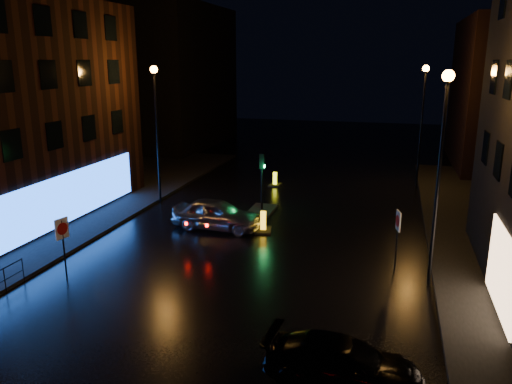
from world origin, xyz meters
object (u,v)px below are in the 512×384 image
at_px(bollard_near, 263,227).
at_px(traffic_signal, 262,203).
at_px(silver_hatchback, 217,214).
at_px(road_sign_left, 62,234).
at_px(dark_sedan, 343,363).
at_px(bollard_far, 275,183).
at_px(road_sign_right, 398,226).

bearing_deg(bollard_near, traffic_signal, 94.97).
relative_size(traffic_signal, bollard_near, 2.51).
distance_m(silver_hatchback, road_sign_left, 8.55).
bearing_deg(traffic_signal, bollard_near, -74.00).
relative_size(dark_sedan, road_sign_left, 1.69).
height_order(traffic_signal, road_sign_left, traffic_signal).
relative_size(dark_sedan, bollard_far, 3.85).
xyz_separation_m(silver_hatchback, road_sign_left, (-3.82, -7.57, 1.14)).
relative_size(traffic_signal, silver_hatchback, 0.73).
bearing_deg(road_sign_left, bollard_near, 64.78).
bearing_deg(traffic_signal, dark_sedan, -67.30).
relative_size(bollard_far, road_sign_right, 0.44).
xyz_separation_m(dark_sedan, bollard_near, (-5.35, 11.70, -0.40)).
relative_size(dark_sedan, road_sign_right, 1.71).
bearing_deg(road_sign_right, road_sign_left, 5.53).
xyz_separation_m(traffic_signal, bollard_far, (-0.70, 6.24, -0.29)).
xyz_separation_m(silver_hatchback, bollard_near, (2.48, 0.25, -0.57)).
distance_m(silver_hatchback, road_sign_right, 9.68).
xyz_separation_m(bollard_far, road_sign_left, (-4.60, -17.55, 1.73)).
bearing_deg(silver_hatchback, road_sign_right, -105.33).
bearing_deg(silver_hatchback, bollard_near, -82.12).
relative_size(silver_hatchback, bollard_far, 4.14).
height_order(traffic_signal, road_sign_right, traffic_signal).
distance_m(bollard_near, bollard_far, 9.87).
height_order(dark_sedan, road_sign_left, road_sign_left).
xyz_separation_m(dark_sedan, road_sign_left, (-11.65, 3.88, 1.30)).
distance_m(traffic_signal, bollard_near, 3.63).
bearing_deg(bollard_far, silver_hatchback, -91.76).
height_order(dark_sedan, bollard_near, dark_sedan).
relative_size(bollard_near, bollard_far, 1.21).
xyz_separation_m(bollard_near, road_sign_right, (6.70, -3.12, 1.69)).
bearing_deg(dark_sedan, silver_hatchback, 37.93).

